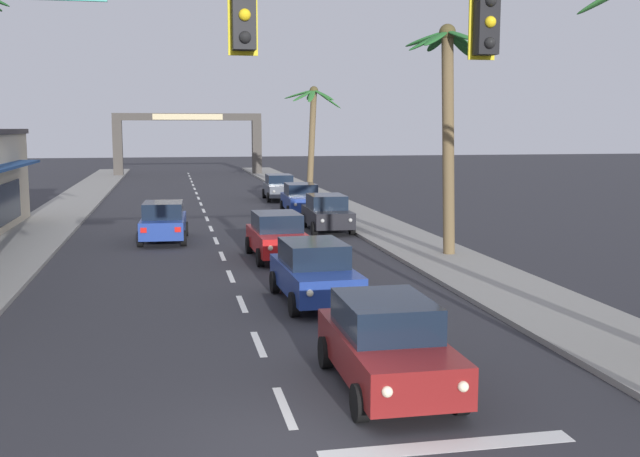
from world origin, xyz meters
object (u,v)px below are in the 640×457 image
Objects in this scene: sedan_lead_at_stop_bar at (386,343)px; palm_right_farthest at (313,121)px; town_gateway_arch at (188,135)px; traffic_signal_mast at (500,81)px; sedan_third_in_queue at (314,272)px; sedan_oncoming_far at (164,221)px; sedan_fifth_in_queue at (277,235)px; palm_right_second at (448,105)px; sedan_parked_nearest_kerb at (327,213)px; sedan_parked_mid_kerb at (301,199)px; sedan_parked_far_kerb at (279,187)px.

sedan_lead_at_stop_bar is 0.59× the size of palm_right_farthest.
traffic_signal_mast is at bearing -87.28° from town_gateway_arch.
sedan_lead_at_stop_bar is 0.99× the size of sedan_third_in_queue.
sedan_oncoming_far is 0.59× the size of palm_right_farthest.
traffic_signal_mast is 64.79m from town_gateway_arch.
town_gateway_arch reaches higher than sedan_oncoming_far.
sedan_third_in_queue and sedan_fifth_in_queue have the same top height.
sedan_oncoming_far is 0.53× the size of palm_right_second.
sedan_lead_at_stop_bar is 21.16m from sedan_parked_nearest_kerb.
sedan_parked_mid_kerb is (3.24, 20.81, 0.00)m from sedan_third_in_queue.
sedan_third_in_queue and sedan_parked_nearest_kerb have the same top height.
sedan_third_in_queue is 55.60m from town_gateway_arch.
sedan_parked_nearest_kerb is 15.07m from sedan_parked_far_kerb.
sedan_fifth_in_queue is at bearing 93.91° from traffic_signal_mast.
sedan_third_in_queue is at bearing -96.31° from sedan_parked_far_kerb.
sedan_oncoming_far is 1.01× the size of sedan_parked_mid_kerb.
sedan_oncoming_far is 18.39m from sedan_parked_far_kerb.
sedan_third_in_queue and sedan_oncoming_far have the same top height.
sedan_parked_far_kerb is (2.12, 38.15, -4.64)m from traffic_signal_mast.
palm_right_farthest is at bearing -70.94° from town_gateway_arch.
town_gateway_arch is at bearing 92.72° from traffic_signal_mast.
palm_right_farthest is (6.06, 39.22, 4.31)m from sedan_lead_at_stop_bar.
sedan_parked_far_kerb is 6.11m from palm_right_farthest.
sedan_fifth_in_queue is 1.00× the size of sedan_parked_nearest_kerb.
sedan_parked_far_kerb is at bearing -78.94° from town_gateway_arch.
sedan_fifth_in_queue is (-0.03, 14.09, 0.00)m from sedan_lead_at_stop_bar.
sedan_lead_at_stop_bar and sedan_fifth_in_queue have the same top height.
palm_right_second is at bearing 44.85° from sedan_third_in_queue.
sedan_third_in_queue is 33.02m from palm_right_farthest.
palm_right_farthest is at bearing 63.08° from sedan_oncoming_far.
sedan_third_in_queue is 1.00× the size of sedan_fifth_in_queue.
sedan_lead_at_stop_bar is 15.18m from palm_right_second.
sedan_third_in_queue is 1.00× the size of sedan_oncoming_far.
sedan_parked_nearest_kerb is 1.00× the size of sedan_parked_far_kerb.
sedan_third_in_queue is (-0.01, 7.04, 0.00)m from sedan_lead_at_stop_bar.
sedan_third_in_queue is 1.01× the size of sedan_parked_far_kerb.
sedan_parked_mid_kerb is at bearing 100.89° from palm_right_second.
sedan_oncoming_far and sedan_parked_far_kerb have the same top height.
sedan_parked_nearest_kerb is 0.59× the size of palm_right_farthest.
sedan_parked_mid_kerb is at bearing 49.81° from sedan_oncoming_far.
palm_right_farthest reaches higher than town_gateway_arch.
sedan_parked_mid_kerb is at bearing -81.43° from town_gateway_arch.
traffic_signal_mast is 10.38m from sedan_third_in_queue.
sedan_parked_mid_kerb is 35.20m from town_gateway_arch.
palm_right_farthest is (6.09, 25.13, 4.31)m from sedan_fifth_in_queue.
sedan_fifth_in_queue is at bearing 90.24° from sedan_third_in_queue.
sedan_lead_at_stop_bar is 1.00× the size of sedan_parked_far_kerb.
sedan_third_in_queue is at bearing -103.22° from sedan_parked_nearest_kerb.
sedan_parked_mid_kerb is 0.31× the size of town_gateway_arch.
palm_right_second is 1.11× the size of palm_right_farthest.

